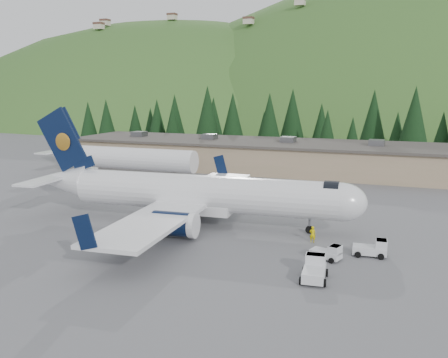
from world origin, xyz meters
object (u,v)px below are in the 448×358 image
airliner (195,194)px  terminal_building (261,155)px  baggage_tug_c (315,269)px  ramp_worker (313,234)px  baggage_tug_a (373,249)px  baggage_tug_b (328,253)px  second_airliner (117,157)px

airliner → terminal_building: 38.28m
baggage_tug_c → ramp_worker: baggage_tug_c is taller
baggage_tug_a → baggage_tug_b: baggage_tug_a is taller
second_airliner → baggage_tug_b: size_ratio=9.68×
baggage_tug_a → terminal_building: terminal_building is taller
baggage_tug_a → baggage_tug_c: bearing=-122.8°
baggage_tug_a → terminal_building: 48.03m
baggage_tug_b → ramp_worker: bearing=132.9°
airliner → second_airliner: bearing=133.3°
airliner → baggage_tug_a: bearing=-16.2°
second_airliner → baggage_tug_a: 50.23m
baggage_tug_a → terminal_building: bearing=113.9°
airliner → second_airliner: size_ratio=1.37×
second_airliner → terminal_building: second_airliner is taller
baggage_tug_c → baggage_tug_a: bearing=-33.7°
baggage_tug_a → baggage_tug_c: (-3.82, -7.12, 0.09)m
baggage_tug_a → baggage_tug_c: size_ratio=0.88×
baggage_tug_b → baggage_tug_c: (-0.30, -4.79, 0.16)m
ramp_worker → baggage_tug_a: bearing=156.1°
second_airliner → terminal_building: 25.55m
second_airliner → ramp_worker: 44.28m
baggage_tug_b → ramp_worker: ramp_worker is taller
baggage_tug_c → terminal_building: bearing=15.6°
airliner → terminal_building: size_ratio=0.53×
baggage_tug_c → terminal_building: (-19.05, 49.31, 1.84)m
airliner → baggage_tug_c: airliner is taller
airliner → second_airliner: 32.48m
airliner → baggage_tug_c: (15.13, -11.24, -2.54)m
airliner → terminal_building: bearing=92.0°
second_airliner → baggage_tug_a: second_airliner is taller
baggage_tug_b → ramp_worker: size_ratio=1.77×
terminal_building → ramp_worker: bearing=-66.9°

